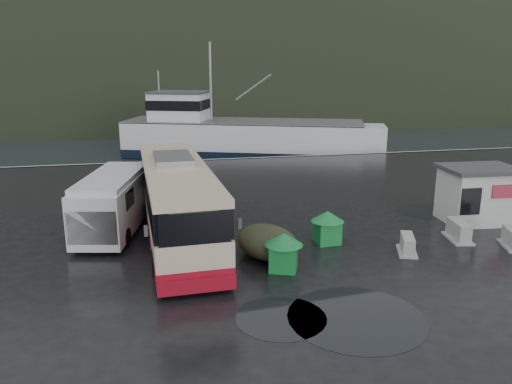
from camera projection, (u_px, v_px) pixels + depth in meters
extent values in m
plane|color=black|center=(249.00, 252.00, 20.23)|extent=(160.00, 160.00, 0.00)
cube|color=black|center=(165.00, 93.00, 124.44)|extent=(300.00, 180.00, 0.02)
cube|color=#999993|center=(201.00, 160.00, 39.17)|extent=(160.00, 0.60, 1.50)
ellipsoid|color=black|center=(177.00, 77.00, 259.04)|extent=(780.00, 540.00, 570.00)
cylinder|color=black|center=(356.00, 318.00, 14.99)|extent=(4.18, 4.18, 0.01)
cylinder|color=black|center=(281.00, 318.00, 14.99)|extent=(2.79, 2.79, 0.01)
cylinder|color=black|center=(422.00, 211.00, 25.70)|extent=(2.60, 2.60, 0.01)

